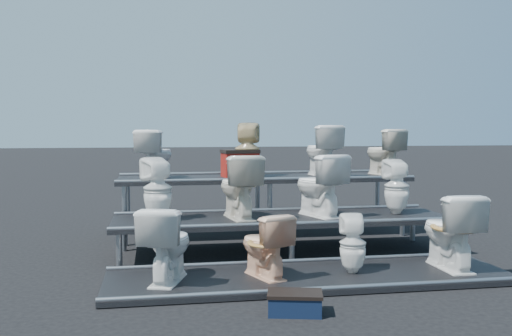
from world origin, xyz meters
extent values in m
plane|color=black|center=(0.00, 0.00, 0.00)|extent=(80.00, 80.00, 0.00)
cube|color=black|center=(0.00, -1.30, 0.03)|extent=(4.20, 1.20, 0.06)
cube|color=black|center=(0.00, 0.00, 0.23)|extent=(4.20, 1.20, 0.46)
cube|color=black|center=(0.00, 1.30, 0.43)|extent=(4.20, 1.20, 0.86)
imported|color=white|center=(-1.47, -1.30, 0.44)|extent=(0.63, 0.83, 0.76)
imported|color=#E9B491|center=(-0.49, -1.30, 0.39)|extent=(0.57, 0.73, 0.66)
imported|color=white|center=(0.46, -1.30, 0.37)|extent=(0.33, 0.33, 0.61)
imported|color=white|center=(1.55, -1.30, 0.47)|extent=(0.47, 0.81, 0.82)
imported|color=white|center=(-1.54, 0.00, 0.84)|extent=(0.45, 0.46, 0.76)
imported|color=silver|center=(-0.56, 0.00, 0.85)|extent=(0.55, 0.83, 0.79)
imported|color=white|center=(0.46, 0.00, 0.86)|extent=(0.66, 0.87, 0.79)
imported|color=white|center=(1.52, 0.00, 0.82)|extent=(0.33, 0.33, 0.71)
imported|color=white|center=(-1.56, 1.30, 1.21)|extent=(0.63, 0.78, 0.69)
imported|color=#CBB581|center=(-0.24, 1.30, 1.26)|extent=(0.44, 0.45, 0.80)
imported|color=white|center=(0.89, 1.30, 1.24)|extent=(0.51, 0.79, 0.76)
imported|color=silver|center=(1.87, 1.30, 1.21)|extent=(0.54, 0.76, 0.70)
cube|color=maroon|center=(-0.35, 1.28, 1.04)|extent=(0.53, 0.44, 0.35)
cube|color=black|center=(-0.42, -2.31, 0.08)|extent=(0.50, 0.36, 0.16)
camera|label=1|loc=(-1.58, -6.92, 1.58)|focal=40.00mm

